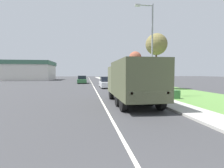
# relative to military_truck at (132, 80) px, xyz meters

# --- Properties ---
(ground_plane) EXTENTS (180.00, 180.00, 0.00)m
(ground_plane) POSITION_rel_military_truck_xyz_m (-1.97, 28.74, -1.65)
(ground_plane) COLOR #38383A
(lane_centre_stripe) EXTENTS (0.12, 120.00, 0.00)m
(lane_centre_stripe) POSITION_rel_military_truck_xyz_m (-1.97, 28.74, -1.65)
(lane_centre_stripe) COLOR silver
(lane_centre_stripe) RESTS_ON ground
(sidewalk_right) EXTENTS (1.80, 120.00, 0.12)m
(sidewalk_right) POSITION_rel_military_truck_xyz_m (2.53, 28.74, -1.59)
(sidewalk_right) COLOR #ADAAA3
(sidewalk_right) RESTS_ON ground
(grass_strip_right) EXTENTS (7.00, 120.00, 0.02)m
(grass_strip_right) POSITION_rel_military_truck_xyz_m (6.93, 28.74, -1.64)
(grass_strip_right) COLOR #56843D
(grass_strip_right) RESTS_ON ground
(military_truck) EXTENTS (2.48, 7.06, 2.91)m
(military_truck) POSITION_rel_military_truck_xyz_m (0.00, 0.00, 0.00)
(military_truck) COLOR #606647
(military_truck) RESTS_ON ground
(car_nearest_ahead) EXTENTS (1.89, 4.80, 1.62)m
(car_nearest_ahead) POSITION_rel_military_truck_xyz_m (-0.16, 14.10, -0.92)
(car_nearest_ahead) COLOR silver
(car_nearest_ahead) RESTS_ON ground
(car_second_ahead) EXTENTS (1.90, 4.83, 1.64)m
(car_second_ahead) POSITION_rel_military_truck_xyz_m (-4.02, 26.33, -0.92)
(car_second_ahead) COLOR #336B3D
(car_second_ahead) RESTS_ON ground
(lamp_post) EXTENTS (1.69, 0.24, 8.15)m
(lamp_post) POSITION_rel_military_truck_xyz_m (2.60, 3.61, 3.24)
(lamp_post) COLOR gray
(lamp_post) RESTS_ON sidewalk_right
(tree_mid_right) EXTENTS (2.88, 2.88, 7.43)m
(tree_mid_right) POSITION_rel_military_truck_xyz_m (6.22, 10.97, 4.31)
(tree_mid_right) COLOR #4C3D2D
(tree_mid_right) RESTS_ON grass_strip_right
(tree_far_right) EXTENTS (2.87, 2.87, 7.14)m
(tree_far_right) POSITION_rel_military_truck_xyz_m (8.02, 27.58, 3.98)
(tree_far_right) COLOR brown
(tree_far_right) RESTS_ON grass_strip_right
(utility_box) EXTENTS (0.55, 0.45, 0.70)m
(utility_box) POSITION_rel_military_truck_xyz_m (4.23, 1.88, -1.28)
(utility_box) COLOR #3D7042
(utility_box) RESTS_ON grass_strip_right
(building_distant) EXTENTS (15.24, 13.62, 5.97)m
(building_distant) POSITION_rel_military_truck_xyz_m (-21.50, 47.71, 1.37)
(building_distant) COLOR beige
(building_distant) RESTS_ON ground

